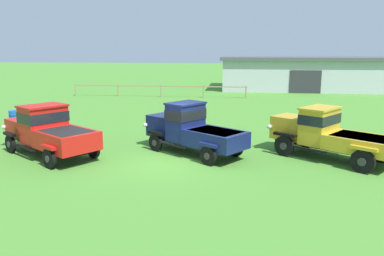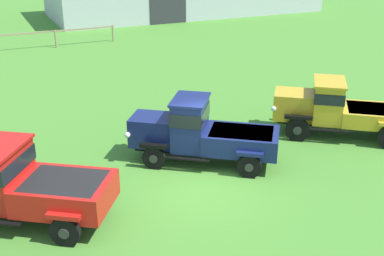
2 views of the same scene
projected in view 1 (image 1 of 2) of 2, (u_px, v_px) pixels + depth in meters
ground_plane at (170, 162)px, 15.12m from camera, size 240.00×240.00×0.00m
farm_shed at (332, 73)px, 43.00m from camera, size 25.24×10.22×3.70m
paddock_fence at (159, 88)px, 36.03m from camera, size 16.91×0.42×1.16m
vintage_truck_foreground_near at (48, 130)px, 15.95m from camera, size 5.46×4.47×2.14m
vintage_truck_second_in_line at (191, 129)px, 16.23m from camera, size 4.90×4.15×2.21m
vintage_truck_midrow_center at (327, 133)px, 15.46m from camera, size 5.12×4.47×2.11m
oil_drum_beside_row at (14, 118)px, 22.22m from camera, size 0.57×0.57×0.92m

